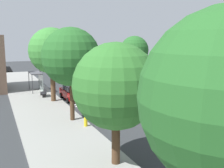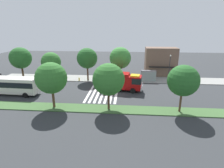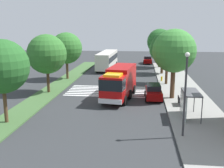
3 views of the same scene
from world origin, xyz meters
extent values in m
plane|color=#2D3033|center=(0.00, 0.00, 0.00)|extent=(120.00, 120.00, 0.00)
cube|color=gray|center=(0.00, 9.23, 0.07)|extent=(60.00, 5.46, 0.14)
cube|color=#3D6033|center=(0.00, -8.00, 0.07)|extent=(60.00, 3.00, 0.14)
cube|color=silver|center=(-5.30, 0.00, 0.01)|extent=(0.45, 11.70, 0.01)
cube|color=silver|center=(-4.40, 0.00, 0.01)|extent=(0.45, 11.70, 0.01)
cube|color=silver|center=(-3.50, 0.00, 0.01)|extent=(0.45, 11.70, 0.01)
cube|color=silver|center=(-2.60, 0.00, 0.01)|extent=(0.45, 11.70, 0.01)
cube|color=silver|center=(-1.70, 0.00, 0.01)|extent=(0.45, 11.70, 0.01)
cube|color=silver|center=(-0.80, 0.00, 0.01)|extent=(0.45, 11.70, 0.01)
cube|color=silver|center=(0.10, 0.00, 0.01)|extent=(0.45, 11.70, 0.01)
cube|color=#A50C0C|center=(3.76, 0.84, 1.90)|extent=(2.88, 2.86, 2.69)
cube|color=#A50C0C|center=(-0.42, 1.46, 2.13)|extent=(6.22, 3.36, 3.15)
cube|color=black|center=(4.13, 0.78, 2.44)|extent=(2.18, 2.78, 1.19)
cube|color=silver|center=(5.11, 0.63, 0.80)|extent=(0.61, 2.52, 0.50)
cube|color=yellow|center=(3.76, 0.84, 3.36)|extent=(2.01, 2.00, 0.24)
cylinder|color=black|center=(3.69, 2.12, 0.55)|extent=(1.13, 0.46, 1.10)
cylinder|color=black|center=(3.32, -0.37, 0.55)|extent=(1.13, 0.46, 1.10)
cylinder|color=black|center=(-1.69, 2.93, 0.55)|extent=(1.13, 0.46, 1.10)
cylinder|color=black|center=(-2.07, 0.44, 0.55)|extent=(1.13, 0.46, 1.10)
cylinder|color=black|center=(0.94, 2.53, 0.55)|extent=(1.13, 0.46, 1.10)
cylinder|color=black|center=(0.56, 0.05, 0.55)|extent=(1.13, 0.46, 1.10)
cylinder|color=black|center=(-28.11, 6.19, 0.32)|extent=(0.64, 0.23, 0.64)
cube|color=#720505|center=(0.73, 5.30, 0.73)|extent=(4.59, 1.90, 0.83)
cube|color=black|center=(0.50, 5.30, 1.44)|extent=(2.58, 1.64, 0.58)
cylinder|color=black|center=(2.21, 6.24, 0.32)|extent=(0.64, 0.23, 0.64)
cylinder|color=black|center=(2.25, 4.43, 0.32)|extent=(0.64, 0.23, 0.64)
cylinder|color=black|center=(-0.79, 6.18, 0.32)|extent=(0.64, 0.23, 0.64)
cylinder|color=black|center=(-0.75, 4.37, 0.32)|extent=(0.64, 0.23, 0.64)
cube|color=silver|center=(-20.79, -2.93, 1.96)|extent=(11.96, 3.01, 2.92)
cube|color=black|center=(-20.79, -2.93, 2.31)|extent=(11.73, 3.05, 1.05)
cylinder|color=black|center=(-16.69, -4.36, 0.50)|extent=(1.01, 0.34, 1.00)
cylinder|color=black|center=(-16.59, -1.81, 0.50)|extent=(1.01, 0.34, 1.00)
cube|color=#4C4C51|center=(7.29, 8.42, 2.54)|extent=(3.50, 1.40, 0.12)
cube|color=#8C9E99|center=(7.29, 7.76, 1.34)|extent=(3.50, 0.08, 2.40)
cylinder|color=#333338|center=(5.59, 9.07, 1.34)|extent=(0.08, 0.08, 2.40)
cylinder|color=#333338|center=(8.99, 9.07, 1.34)|extent=(0.08, 0.08, 2.40)
cube|color=black|center=(3.29, 8.14, 0.55)|extent=(1.60, 0.50, 0.08)
cube|color=black|center=(3.29, 7.92, 0.82)|extent=(1.60, 0.06, 0.45)
cube|color=black|center=(2.57, 8.14, 0.33)|extent=(0.08, 0.45, 0.37)
cube|color=black|center=(4.01, 8.14, 0.33)|extent=(0.08, 0.45, 0.37)
cylinder|color=#2D2D30|center=(11.76, 7.10, 3.20)|extent=(0.16, 0.16, 6.13)
sphere|color=white|center=(11.76, 7.10, 6.45)|extent=(0.36, 0.36, 0.36)
cube|color=brown|center=(10.95, 13.99, 3.72)|extent=(8.09, 4.05, 7.45)
cube|color=black|center=(10.95, 11.57, 2.80)|extent=(6.47, 0.80, 0.16)
cylinder|color=#47301E|center=(-23.89, 7.50, 1.84)|extent=(0.45, 0.45, 3.39)
sphere|color=#235B23|center=(-23.89, 7.50, 5.35)|extent=(5.18, 5.18, 5.18)
cylinder|color=#47301E|center=(-16.28, 7.50, 1.50)|extent=(0.46, 0.46, 2.72)
sphere|color=#2D6B28|center=(-16.28, 7.50, 4.50)|extent=(4.69, 4.69, 4.69)
cylinder|color=#47301E|center=(-7.37, 7.50, 1.98)|extent=(0.38, 0.38, 3.67)
sphere|color=#235B23|center=(-7.37, 7.50, 5.52)|extent=(4.86, 4.86, 4.86)
cylinder|color=#513823|center=(0.46, 7.50, 2.05)|extent=(0.53, 0.53, 3.82)
sphere|color=#387F33|center=(0.46, 7.50, 5.70)|extent=(4.99, 4.99, 4.99)
cylinder|color=#513823|center=(-9.71, -8.00, 1.73)|extent=(0.39, 0.39, 3.18)
sphere|color=#2D6B28|center=(-9.71, -8.00, 5.05)|extent=(4.94, 4.94, 4.94)
cylinder|color=#47301E|center=(-0.70, -8.00, 1.72)|extent=(0.36, 0.36, 3.16)
sphere|color=#2D6B28|center=(-0.70, -8.00, 5.04)|extent=(4.96, 4.96, 4.96)
cylinder|color=#513823|center=(10.36, -8.00, 1.82)|extent=(0.32, 0.32, 3.37)
sphere|color=#235B23|center=(10.36, -8.00, 5.13)|extent=(4.65, 4.65, 4.65)
cylinder|color=gold|center=(-9.45, 7.00, 0.49)|extent=(0.28, 0.28, 0.70)
camera|label=1|loc=(-29.17, 13.40, 6.98)|focal=43.46mm
camera|label=2|loc=(2.00, -34.02, 12.79)|focal=28.76mm
camera|label=3|loc=(31.71, 3.73, 8.51)|focal=42.90mm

